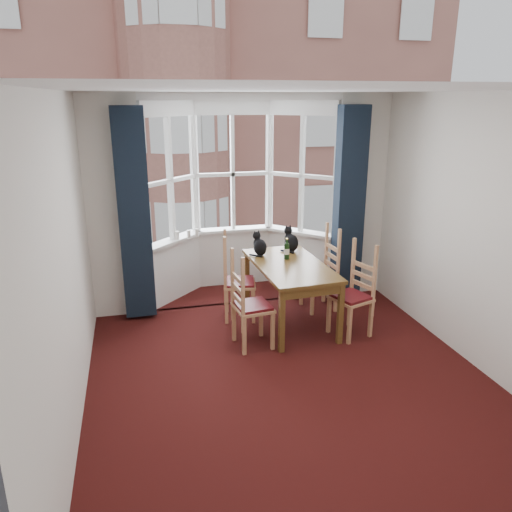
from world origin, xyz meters
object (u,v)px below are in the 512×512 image
object	(u,v)px
chair_left_far	(232,283)
chair_right_far	(325,275)
dining_table	(290,271)
chair_right_near	(356,296)
candle_tall	(177,235)
cat_left	(260,246)
cat_right	(291,241)
wine_bottle	(287,250)
chair_left_near	(245,308)
candle_extra	(197,233)
candle_short	(189,234)

from	to	relation	value
chair_left_far	chair_right_far	distance (m)	1.27
dining_table	chair_right_near	bearing A→B (deg)	-35.07
chair_left_far	candle_tall	world-z (taller)	candle_tall
chair_right_near	cat_left	bearing A→B (deg)	135.92
cat_right	wine_bottle	bearing A→B (deg)	-116.24
chair_left_far	wine_bottle	distance (m)	0.81
chair_left_near	candle_extra	size ratio (longest dim) A/B	7.71
chair_right_far	cat_left	size ratio (longest dim) A/B	2.85
chair_left_far	candle_tall	size ratio (longest dim) A/B	8.26
chair_right_near	candle_short	bearing A→B (deg)	137.27
chair_left_far	candle_extra	bearing A→B (deg)	110.19
chair_left_far	chair_left_near	bearing A→B (deg)	-91.08
chair_left_far	wine_bottle	world-z (taller)	wine_bottle
dining_table	candle_tall	xyz separation A→B (m)	(-1.27, 1.14, 0.23)
cat_right	dining_table	bearing A→B (deg)	-108.32
candle_tall	candle_short	size ratio (longest dim) A/B	1.04
chair_left_far	cat_left	size ratio (longest dim) A/B	2.85
candle_short	cat_left	bearing A→B (deg)	-41.11
dining_table	chair_left_near	size ratio (longest dim) A/B	1.69
dining_table	candle_tall	size ratio (longest dim) A/B	13.97
chair_right_near	candle_extra	size ratio (longest dim) A/B	7.71
dining_table	cat_right	world-z (taller)	cat_right
chair_left_near	cat_left	bearing A→B (deg)	66.71
chair_right_near	cat_left	distance (m)	1.40
cat_right	cat_left	bearing A→B (deg)	-170.27
chair_right_near	wine_bottle	distance (m)	1.04
cat_left	candle_extra	xyz separation A→B (m)	(-0.72, 0.75, 0.03)
chair_right_near	candle_extra	distance (m)	2.41
chair_right_far	candle_extra	world-z (taller)	candle_extra
chair_left_near	wine_bottle	world-z (taller)	wine_bottle
cat_right	candle_tall	bearing A→B (deg)	156.77
candle_tall	candle_extra	xyz separation A→B (m)	(0.28, 0.05, 0.00)
chair_left_near	chair_right_far	world-z (taller)	same
dining_table	wine_bottle	distance (m)	0.29
chair_left_far	candle_short	xyz separation A→B (m)	(-0.44, 0.86, 0.45)
chair_left_near	chair_right_far	distance (m)	1.53
dining_table	chair_right_far	bearing A→B (deg)	28.80
cat_right	candle_tall	world-z (taller)	cat_right
wine_bottle	candle_tall	size ratio (longest dim) A/B	2.42
chair_left_far	dining_table	bearing A→B (deg)	-24.90
chair_right_far	candle_tall	world-z (taller)	candle_tall
chair_right_near	chair_left_far	bearing A→B (deg)	149.70
candle_tall	candle_short	xyz separation A→B (m)	(0.16, 0.03, -0.00)
cat_right	candle_extra	distance (m)	1.35
chair_left_near	chair_left_far	distance (m)	0.81
chair_right_near	candle_extra	bearing A→B (deg)	135.03
chair_right_near	candle_short	distance (m)	2.48
chair_right_far	cat_left	distance (m)	0.99
dining_table	chair_right_far	distance (m)	0.72
chair_right_far	wine_bottle	bearing A→B (deg)	-167.49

